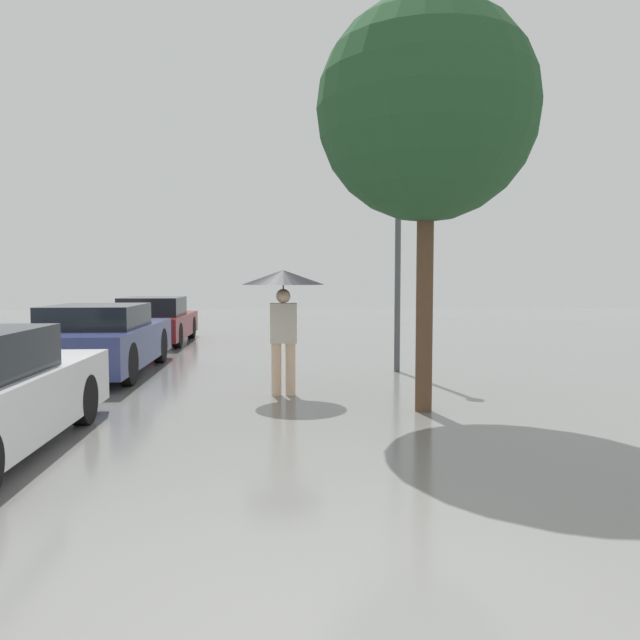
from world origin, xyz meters
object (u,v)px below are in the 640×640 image
object	(u,v)px
parked_car_middle	(100,340)
parked_car_farthest	(154,321)
pedestrian	(283,291)
street_lamp	(398,224)
tree	(427,112)

from	to	relation	value
parked_car_middle	parked_car_farthest	size ratio (longest dim) A/B	1.09
parked_car_middle	parked_car_farthest	distance (m)	5.11
pedestrian	parked_car_farthest	bearing A→B (deg)	113.66
pedestrian	parked_car_middle	xyz separation A→B (m)	(-3.17, 2.25, -0.89)
parked_car_farthest	street_lamp	bearing A→B (deg)	-44.86
tree	parked_car_farthest	bearing A→B (deg)	120.17
parked_car_middle	parked_car_farthest	xyz separation A→B (m)	(-0.06, 5.11, -0.04)
parked_car_middle	street_lamp	size ratio (longest dim) A/B	0.98
parked_car_middle	street_lamp	xyz separation A→B (m)	(5.20, -0.13, 2.02)
parked_car_farthest	pedestrian	bearing A→B (deg)	-66.34
street_lamp	pedestrian	bearing A→B (deg)	-133.87
parked_car_middle	street_lamp	bearing A→B (deg)	-1.39
pedestrian	street_lamp	bearing A→B (deg)	46.13
parked_car_middle	tree	distance (m)	6.73
parked_car_middle	street_lamp	world-z (taller)	street_lamp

